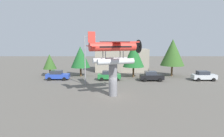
{
  "coord_description": "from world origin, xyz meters",
  "views": [
    {
      "loc": [
        -0.13,
        -25.33,
        7.08
      ],
      "look_at": [
        0.0,
        3.0,
        3.2
      ],
      "focal_mm": 31.77,
      "sensor_mm": 36.0,
      "label": 1
    }
  ],
  "objects_px": {
    "car_distant_silver": "(203,76)",
    "tree_center_back": "(133,55)",
    "floatplane_monument": "(113,50)",
    "display_pedestal": "(112,80)",
    "car_far_black": "(151,76)",
    "tree_west": "(49,62)",
    "tree_far_east": "(172,52)",
    "tree_east": "(79,57)",
    "storefront_building": "(121,60)",
    "car_near_blue": "(57,75)",
    "streetlight_primary": "(85,57)",
    "car_mid_green": "(108,75)"
  },
  "relations": [
    {
      "from": "storefront_building",
      "to": "tree_center_back",
      "type": "height_order",
      "value": "tree_center_back"
    },
    {
      "from": "tree_center_back",
      "to": "tree_far_east",
      "type": "xyz_separation_m",
      "value": [
        8.07,
        1.24,
        0.46
      ]
    },
    {
      "from": "floatplane_monument",
      "to": "car_distant_silver",
      "type": "xyz_separation_m",
      "value": [
        16.47,
        10.15,
        -5.06
      ]
    },
    {
      "from": "display_pedestal",
      "to": "car_far_black",
      "type": "height_order",
      "value": "display_pedestal"
    },
    {
      "from": "display_pedestal",
      "to": "car_far_black",
      "type": "bearing_deg",
      "value": 54.62
    },
    {
      "from": "car_mid_green",
      "to": "streetlight_primary",
      "type": "xyz_separation_m",
      "value": [
        -3.62,
        -4.02,
        3.74
      ]
    },
    {
      "from": "floatplane_monument",
      "to": "tree_west",
      "type": "bearing_deg",
      "value": 110.37
    },
    {
      "from": "car_distant_silver",
      "to": "tree_west",
      "type": "relative_size",
      "value": 0.93
    },
    {
      "from": "tree_far_east",
      "to": "tree_west",
      "type": "bearing_deg",
      "value": -179.31
    },
    {
      "from": "tree_west",
      "to": "car_far_black",
      "type": "bearing_deg",
      "value": -13.83
    },
    {
      "from": "tree_east",
      "to": "car_mid_green",
      "type": "bearing_deg",
      "value": -36.14
    },
    {
      "from": "tree_west",
      "to": "tree_far_east",
      "type": "xyz_separation_m",
      "value": [
        25.03,
        0.3,
        1.87
      ]
    },
    {
      "from": "storefront_building",
      "to": "tree_west",
      "type": "relative_size",
      "value": 2.72
    },
    {
      "from": "floatplane_monument",
      "to": "tree_far_east",
      "type": "distance_m",
      "value": 19.28
    },
    {
      "from": "tree_far_east",
      "to": "car_distant_silver",
      "type": "bearing_deg",
      "value": -47.87
    },
    {
      "from": "car_distant_silver",
      "to": "tree_west",
      "type": "xyz_separation_m",
      "value": [
        -29.4,
        4.54,
        2.12
      ]
    },
    {
      "from": "tree_west",
      "to": "tree_far_east",
      "type": "distance_m",
      "value": 25.1
    },
    {
      "from": "display_pedestal",
      "to": "tree_center_back",
      "type": "distance_m",
      "value": 14.58
    },
    {
      "from": "streetlight_primary",
      "to": "tree_west",
      "type": "distance_m",
      "value": 11.91
    },
    {
      "from": "car_distant_silver",
      "to": "tree_far_east",
      "type": "xyz_separation_m",
      "value": [
        -4.38,
        4.84,
        3.99
      ]
    },
    {
      "from": "display_pedestal",
      "to": "car_near_blue",
      "type": "bearing_deg",
      "value": 133.28
    },
    {
      "from": "display_pedestal",
      "to": "car_near_blue",
      "type": "distance_m",
      "value": 14.99
    },
    {
      "from": "tree_far_east",
      "to": "storefront_building",
      "type": "bearing_deg",
      "value": 145.26
    },
    {
      "from": "car_near_blue",
      "to": "tree_center_back",
      "type": "height_order",
      "value": "tree_center_back"
    },
    {
      "from": "storefront_building",
      "to": "tree_far_east",
      "type": "height_order",
      "value": "tree_far_east"
    },
    {
      "from": "storefront_building",
      "to": "tree_center_back",
      "type": "distance_m",
      "value": 8.62
    },
    {
      "from": "car_near_blue",
      "to": "car_distant_silver",
      "type": "bearing_deg",
      "value": -1.45
    },
    {
      "from": "car_near_blue",
      "to": "car_distant_silver",
      "type": "distance_m",
      "value": 26.83
    },
    {
      "from": "car_far_black",
      "to": "tree_west",
      "type": "distance_m",
      "value": 20.51
    },
    {
      "from": "streetlight_primary",
      "to": "tree_center_back",
      "type": "distance_m",
      "value": 11.15
    },
    {
      "from": "car_far_black",
      "to": "storefront_building",
      "type": "height_order",
      "value": "storefront_building"
    },
    {
      "from": "floatplane_monument",
      "to": "tree_center_back",
      "type": "distance_m",
      "value": 14.41
    },
    {
      "from": "floatplane_monument",
      "to": "tree_east",
      "type": "relative_size",
      "value": 1.65
    },
    {
      "from": "car_distant_silver",
      "to": "tree_east",
      "type": "xyz_separation_m",
      "value": [
        -23.15,
        4.65,
        3.09
      ]
    },
    {
      "from": "car_distant_silver",
      "to": "tree_center_back",
      "type": "relative_size",
      "value": 0.62
    },
    {
      "from": "car_far_black",
      "to": "tree_east",
      "type": "height_order",
      "value": "tree_east"
    },
    {
      "from": "streetlight_primary",
      "to": "car_mid_green",
      "type": "bearing_deg",
      "value": 48.02
    },
    {
      "from": "car_distant_silver",
      "to": "car_mid_green",
      "type": "bearing_deg",
      "value": 178.77
    },
    {
      "from": "car_near_blue",
      "to": "storefront_building",
      "type": "bearing_deg",
      "value": 41.9
    },
    {
      "from": "car_distant_silver",
      "to": "storefront_building",
      "type": "bearing_deg",
      "value": 140.7
    },
    {
      "from": "car_distant_silver",
      "to": "tree_center_back",
      "type": "xyz_separation_m",
      "value": [
        -12.44,
        3.6,
        3.53
      ]
    },
    {
      "from": "storefront_building",
      "to": "tree_west",
      "type": "height_order",
      "value": "storefront_building"
    },
    {
      "from": "streetlight_primary",
      "to": "tree_east",
      "type": "height_order",
      "value": "streetlight_primary"
    },
    {
      "from": "car_far_black",
      "to": "tree_west",
      "type": "bearing_deg",
      "value": 166.17
    },
    {
      "from": "floatplane_monument",
      "to": "tree_far_east",
      "type": "relative_size",
      "value": 1.33
    },
    {
      "from": "display_pedestal",
      "to": "tree_east",
      "type": "bearing_deg",
      "value": 113.83
    },
    {
      "from": "car_distant_silver",
      "to": "floatplane_monument",
      "type": "bearing_deg",
      "value": -148.36
    },
    {
      "from": "display_pedestal",
      "to": "streetlight_primary",
      "type": "height_order",
      "value": "streetlight_primary"
    },
    {
      "from": "display_pedestal",
      "to": "tree_east",
      "type": "height_order",
      "value": "tree_east"
    },
    {
      "from": "storefront_building",
      "to": "tree_far_east",
      "type": "relative_size",
      "value": 1.62
    }
  ]
}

